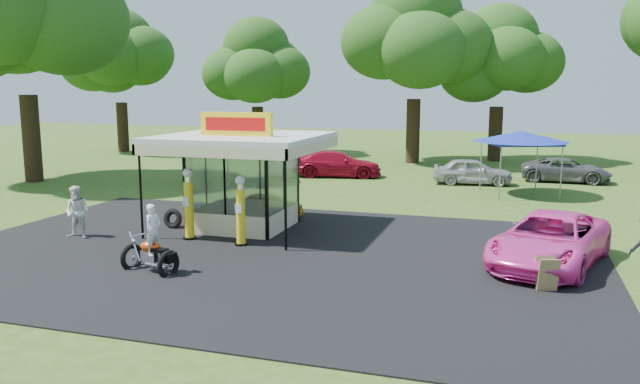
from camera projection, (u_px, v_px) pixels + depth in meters
The scene contains 21 objects.
ground at pixel (236, 272), 17.14m from camera, with size 120.00×120.00×0.00m, color #324F18.
asphalt_apron at pixel (264, 253), 19.01m from camera, with size 20.00×14.00×0.04m, color black.
gas_station_kiosk at pixel (244, 180), 22.14m from camera, with size 5.40×5.40×4.18m.
gas_pump_left at pixel (189, 206), 20.56m from camera, with size 0.45×0.45×2.41m.
gas_pump_right at pixel (241, 213), 19.76m from camera, with size 0.42×0.42×2.27m.
motorcycle at pixel (152, 245), 16.94m from camera, with size 1.75×1.12×1.99m.
spare_tires at pixel (173, 219), 22.42m from camera, with size 0.85×0.51×0.73m.
a_frame_sign at pixel (547, 275), 15.36m from camera, with size 0.53×0.55×0.88m.
kiosk_car at pixel (268, 205), 24.43m from camera, with size 1.13×2.82×0.96m, color yellow.
pink_sedan at pixel (550, 240), 17.62m from camera, with size 2.47×5.36×1.49m, color #FF45BB.
spectator_west at pixel (78, 212), 20.89m from camera, with size 0.86×0.67×1.77m, color white.
bg_car_b at pixel (337, 164), 35.53m from camera, with size 2.06×5.06×1.47m, color #A60C23.
bg_car_c at pixel (473, 171), 32.69m from camera, with size 1.63×4.05×1.38m, color #A7A6AB.
bg_car_d at pixel (566, 170), 33.58m from camera, with size 2.12×4.60×1.28m, color #535356.
tent_west at pixel (228, 131), 33.13m from camera, with size 4.37×4.37×3.05m.
tent_east at pixel (521, 137), 29.14m from camera, with size 4.33×4.33×3.03m.
oak_far_a at pixel (119, 63), 48.73m from camera, with size 9.20×9.20×10.91m.
oak_far_b at pixel (257, 69), 46.79m from camera, with size 8.40×8.40×10.02m.
oak_far_c at pixel (415, 47), 41.13m from camera, with size 10.30×10.30×12.14m.
oak_far_d at pixel (498, 64), 42.51m from camera, with size 8.75×8.75×10.41m.
oak_near at pixel (22, 18), 32.45m from camera, with size 11.95×11.95×13.77m.
Camera 1 is at (7.21, -15.07, 4.98)m, focal length 35.00 mm.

